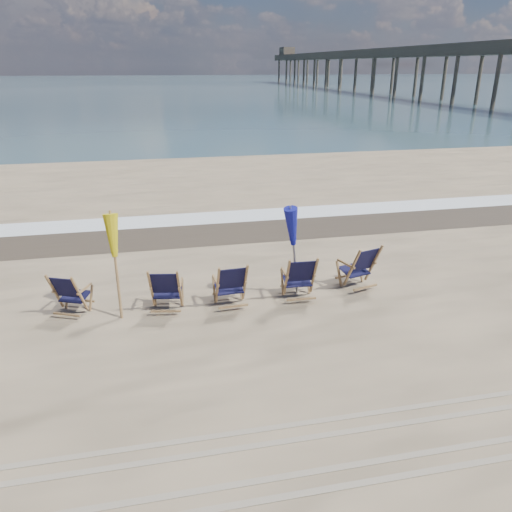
{
  "coord_description": "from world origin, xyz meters",
  "views": [
    {
      "loc": [
        -2.13,
        -7.73,
        4.81
      ],
      "look_at": [
        0.0,
        2.2,
        0.9
      ],
      "focal_mm": 35.0,
      "sensor_mm": 36.0,
      "label": 1
    }
  ],
  "objects_px": {
    "beach_chair_3": "(314,277)",
    "fishing_pier": "(389,65)",
    "beach_chair_4": "(374,265)",
    "umbrella_yellow": "(113,242)",
    "umbrella_blue": "(295,229)",
    "beach_chair_0": "(80,296)",
    "beach_chair_1": "(180,290)",
    "beach_chair_2": "(245,284)"
  },
  "relations": [
    {
      "from": "beach_chair_1",
      "to": "beach_chair_3",
      "type": "height_order",
      "value": "beach_chair_3"
    },
    {
      "from": "beach_chair_0",
      "to": "beach_chair_3",
      "type": "distance_m",
      "value": 4.84
    },
    {
      "from": "beach_chair_0",
      "to": "fishing_pier",
      "type": "relative_size",
      "value": 0.01
    },
    {
      "from": "beach_chair_1",
      "to": "umbrella_yellow",
      "type": "height_order",
      "value": "umbrella_yellow"
    },
    {
      "from": "beach_chair_0",
      "to": "umbrella_blue",
      "type": "distance_m",
      "value": 4.6
    },
    {
      "from": "beach_chair_0",
      "to": "beach_chair_4",
      "type": "relative_size",
      "value": 0.89
    },
    {
      "from": "umbrella_blue",
      "to": "beach_chair_3",
      "type": "bearing_deg",
      "value": -40.38
    },
    {
      "from": "umbrella_yellow",
      "to": "umbrella_blue",
      "type": "distance_m",
      "value": 3.72
    },
    {
      "from": "beach_chair_0",
      "to": "fishing_pier",
      "type": "height_order",
      "value": "fishing_pier"
    },
    {
      "from": "beach_chair_3",
      "to": "fishing_pier",
      "type": "bearing_deg",
      "value": -114.62
    },
    {
      "from": "umbrella_blue",
      "to": "fishing_pier",
      "type": "height_order",
      "value": "fishing_pier"
    },
    {
      "from": "beach_chair_2",
      "to": "beach_chair_3",
      "type": "xyz_separation_m",
      "value": [
        1.51,
        0.01,
        0.01
      ]
    },
    {
      "from": "beach_chair_4",
      "to": "fishing_pier",
      "type": "distance_m",
      "value": 80.33
    },
    {
      "from": "umbrella_yellow",
      "to": "umbrella_blue",
      "type": "height_order",
      "value": "umbrella_yellow"
    },
    {
      "from": "beach_chair_3",
      "to": "fishing_pier",
      "type": "xyz_separation_m",
      "value": [
        36.85,
        72.39,
        4.12
      ]
    },
    {
      "from": "beach_chair_3",
      "to": "umbrella_yellow",
      "type": "xyz_separation_m",
      "value": [
        -4.08,
        0.2,
        1.05
      ]
    },
    {
      "from": "umbrella_blue",
      "to": "fishing_pier",
      "type": "relative_size",
      "value": 0.01
    },
    {
      "from": "beach_chair_2",
      "to": "umbrella_blue",
      "type": "xyz_separation_m",
      "value": [
        1.14,
        0.32,
        1.04
      ]
    },
    {
      "from": "umbrella_blue",
      "to": "umbrella_yellow",
      "type": "bearing_deg",
      "value": -178.28
    },
    {
      "from": "beach_chair_3",
      "to": "umbrella_blue",
      "type": "distance_m",
      "value": 1.14
    },
    {
      "from": "beach_chair_4",
      "to": "fishing_pier",
      "type": "bearing_deg",
      "value": -132.3
    },
    {
      "from": "beach_chair_2",
      "to": "beach_chair_0",
      "type": "bearing_deg",
      "value": -7.15
    },
    {
      "from": "beach_chair_4",
      "to": "umbrella_yellow",
      "type": "xyz_separation_m",
      "value": [
        -5.61,
        -0.16,
        1.03
      ]
    },
    {
      "from": "beach_chair_0",
      "to": "beach_chair_3",
      "type": "bearing_deg",
      "value": -158.85
    },
    {
      "from": "umbrella_blue",
      "to": "beach_chair_0",
      "type": "bearing_deg",
      "value": -178.73
    },
    {
      "from": "umbrella_yellow",
      "to": "beach_chair_3",
      "type": "bearing_deg",
      "value": -2.76
    },
    {
      "from": "beach_chair_2",
      "to": "beach_chair_3",
      "type": "distance_m",
      "value": 1.51
    },
    {
      "from": "beach_chair_0",
      "to": "beach_chair_4",
      "type": "height_order",
      "value": "beach_chair_4"
    },
    {
      "from": "beach_chair_3",
      "to": "beach_chair_1",
      "type": "bearing_deg",
      "value": 2.41
    },
    {
      "from": "umbrella_yellow",
      "to": "beach_chair_0",
      "type": "bearing_deg",
      "value": 179.08
    },
    {
      "from": "umbrella_yellow",
      "to": "beach_chair_4",
      "type": "bearing_deg",
      "value": 1.67
    },
    {
      "from": "fishing_pier",
      "to": "beach_chair_1",
      "type": "bearing_deg",
      "value": -118.75
    },
    {
      "from": "fishing_pier",
      "to": "umbrella_blue",
      "type": "bearing_deg",
      "value": -117.31
    },
    {
      "from": "beach_chair_0",
      "to": "beach_chair_4",
      "type": "bearing_deg",
      "value": -155.02
    },
    {
      "from": "beach_chair_0",
      "to": "umbrella_blue",
      "type": "xyz_separation_m",
      "value": [
        4.47,
        0.1,
        1.07
      ]
    },
    {
      "from": "beach_chair_2",
      "to": "fishing_pier",
      "type": "distance_m",
      "value": 82.03
    },
    {
      "from": "umbrella_blue",
      "to": "fishing_pier",
      "type": "xyz_separation_m",
      "value": [
        37.21,
        72.08,
        3.09
      ]
    },
    {
      "from": "beach_chair_3",
      "to": "beach_chair_4",
      "type": "xyz_separation_m",
      "value": [
        1.54,
        0.36,
        0.02
      ]
    },
    {
      "from": "beach_chair_1",
      "to": "umbrella_blue",
      "type": "relative_size",
      "value": 0.49
    },
    {
      "from": "beach_chair_0",
      "to": "beach_chair_3",
      "type": "height_order",
      "value": "beach_chair_3"
    },
    {
      "from": "beach_chair_0",
      "to": "beach_chair_2",
      "type": "bearing_deg",
      "value": -160.1
    },
    {
      "from": "umbrella_yellow",
      "to": "beach_chair_2",
      "type": "bearing_deg",
      "value": -4.54
    }
  ]
}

